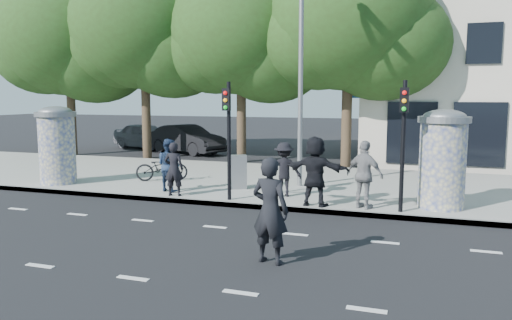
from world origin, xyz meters
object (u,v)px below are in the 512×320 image
(cabinet_left, at_px, (239,172))
(car_mid, at_px, (187,139))
(traffic_pole_near, at_px, (228,128))
(ped_e, at_px, (365,175))
(ad_column_right, at_px, (443,157))
(ped_d, at_px, (284,169))
(man_road, at_px, (270,210))
(ped_b, at_px, (174,169))
(ped_c, at_px, (169,165))
(street_lamp, at_px, (301,45))
(ad_column_left, at_px, (57,143))
(bicycle, at_px, (162,168))
(car_left, at_px, (145,136))
(traffic_pole_far, at_px, (403,132))
(ped_a, at_px, (57,158))
(ped_f, at_px, (315,171))
(cabinet_right, at_px, (429,181))

(cabinet_left, distance_m, car_mid, 11.62)
(traffic_pole_near, xyz_separation_m, ped_e, (3.85, 0.14, -1.16))
(ad_column_right, distance_m, ped_d, 4.47)
(ad_column_right, distance_m, man_road, 6.24)
(ped_b, relative_size, ped_c, 0.98)
(traffic_pole_near, relative_size, ped_c, 2.04)
(ped_b, relative_size, car_mid, 0.34)
(ad_column_right, distance_m, street_lamp, 5.81)
(ad_column_left, relative_size, street_lamp, 0.33)
(ped_c, relative_size, cabinet_left, 1.53)
(ped_e, relative_size, bicycle, 1.01)
(car_mid, bearing_deg, traffic_pole_near, -126.98)
(street_lamp, xyz_separation_m, car_left, (-11.91, 10.02, -4.03))
(man_road, bearing_deg, ped_d, -65.95)
(street_lamp, bearing_deg, ad_column_right, -23.73)
(car_mid, bearing_deg, car_left, 87.71)
(traffic_pole_near, height_order, traffic_pole_far, same)
(ad_column_right, relative_size, street_lamp, 0.33)
(ped_c, xyz_separation_m, ped_d, (3.66, 0.38, -0.02))
(ad_column_left, distance_m, street_lamp, 8.90)
(ad_column_left, height_order, cabinet_left, ad_column_left)
(ad_column_left, xyz_separation_m, car_mid, (-0.40, 10.62, -0.76))
(street_lamp, bearing_deg, ped_a, -167.00)
(traffic_pole_far, relative_size, ped_b, 2.09)
(ad_column_right, height_order, ped_b, ad_column_right)
(ped_a, relative_size, car_mid, 0.36)
(traffic_pole_far, height_order, street_lamp, street_lamp)
(man_road, bearing_deg, ped_f, -77.61)
(ped_d, height_order, bicycle, ped_d)
(ad_column_left, height_order, traffic_pole_far, traffic_pole_far)
(ped_e, xyz_separation_m, cabinet_right, (1.65, 1.26, -0.29))
(ped_d, relative_size, ped_e, 0.89)
(ped_a, relative_size, car_left, 0.38)
(traffic_pole_far, height_order, ped_b, traffic_pole_far)
(ad_column_right, distance_m, car_left, 20.24)
(street_lamp, xyz_separation_m, cabinet_left, (-1.77, -1.05, -4.10))
(traffic_pole_far, distance_m, car_left, 20.05)
(traffic_pole_far, distance_m, cabinet_left, 5.68)
(ped_f, height_order, cabinet_left, ped_f)
(ad_column_left, xyz_separation_m, man_road, (9.22, -5.14, -0.52))
(street_lamp, relative_size, ped_b, 4.92)
(traffic_pole_near, height_order, street_lamp, street_lamp)
(ad_column_right, bearing_deg, cabinet_right, 121.31)
(ped_b, distance_m, cabinet_right, 7.41)
(traffic_pole_far, bearing_deg, ped_a, 175.38)
(traffic_pole_near, xyz_separation_m, ped_c, (-2.29, 0.67, -1.25))
(ped_d, height_order, car_left, ped_d)
(ad_column_left, height_order, ped_c, ad_column_left)
(ad_column_left, distance_m, ped_d, 8.00)
(ped_e, relative_size, ped_f, 0.95)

